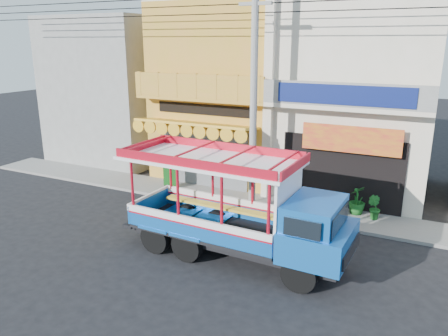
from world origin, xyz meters
name	(u,v)px	position (x,y,z in m)	size (l,w,h in m)	color
ground	(240,252)	(0.00, 0.00, 0.00)	(90.00, 90.00, 0.00)	black
sidewalk	(282,208)	(0.00, 4.00, 0.06)	(30.00, 2.00, 0.12)	slate
shophouse_left	(233,90)	(-4.00, 7.96, 4.11)	(6.00, 7.50, 8.24)	gold
shophouse_right	(360,96)	(2.00, 7.96, 4.11)	(6.00, 6.75, 8.24)	beige
party_pilaster	(268,104)	(-1.00, 4.85, 4.00)	(0.35, 0.30, 8.00)	beige
filler_building_left	(119,89)	(-11.00, 8.00, 3.80)	(6.00, 6.00, 7.60)	gray
utility_pole	(258,80)	(-0.85, 3.30, 5.03)	(28.00, 0.26, 9.00)	gray
songthaew_truck	(251,212)	(0.48, -0.38, 1.57)	(7.08, 2.60, 3.27)	black
green_sign	(170,179)	(-5.18, 4.02, 0.53)	(0.65, 0.39, 0.99)	black
potted_plant_a	(335,206)	(2.08, 3.86, 0.55)	(0.78, 0.67, 0.87)	#1A5D1F
potted_plant_b	(374,208)	(3.39, 4.30, 0.55)	(0.47, 0.38, 0.86)	#1A5D1F
potted_plant_c	(357,200)	(2.75, 4.54, 0.66)	(0.60, 0.60, 1.08)	#1A5D1F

